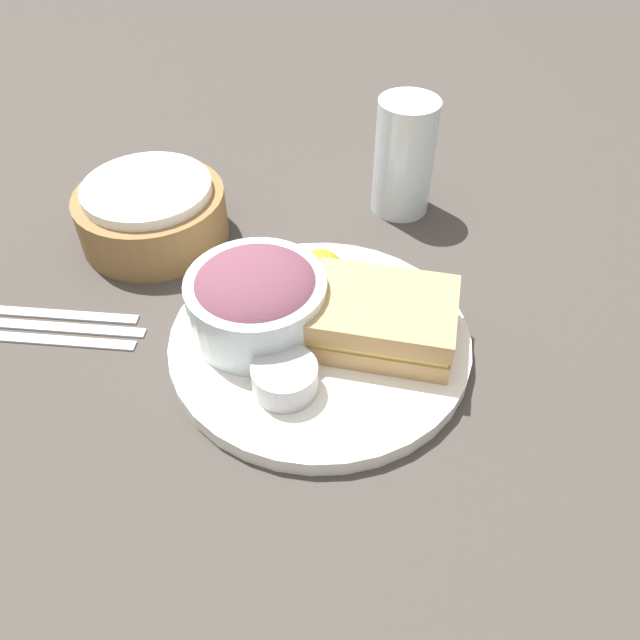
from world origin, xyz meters
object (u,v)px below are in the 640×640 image
sandwich (382,318)px  dressing_cup (285,378)px  bread_basket (152,213)px  spoon (63,314)px  drink_glass (404,157)px  knife (56,326)px  plate (320,341)px  salad_bowl (257,298)px  fork (49,339)px

sandwich → dressing_cup: 0.11m
bread_basket → spoon: bearing=-126.2°
drink_glass → spoon: (-0.39, -0.14, -0.07)m
dressing_cup → knife: bearing=150.6°
bread_basket → knife: bearing=-123.9°
bread_basket → spoon: (-0.09, -0.12, -0.03)m
plate → sandwich: bearing=-9.3°
knife → spoon: (0.00, 0.02, 0.00)m
plate → knife: (-0.26, 0.06, -0.01)m
salad_bowl → knife: (-0.20, 0.04, -0.05)m
sandwich → drink_glass: bearing=72.0°
drink_glass → knife: bearing=-157.8°
sandwich → knife: sandwich is taller
drink_glass → fork: (-0.40, -0.18, -0.07)m
drink_glass → fork: drink_glass is taller
salad_bowl → fork: (-0.21, 0.03, -0.05)m
drink_glass → fork: 0.44m
fork → knife: size_ratio=0.95×
dressing_cup → spoon: size_ratio=0.37×
knife → fork: bearing=90.0°
plate → fork: 0.27m
dressing_cup → plate: bearing=56.8°
plate → dressing_cup: (-0.04, -0.06, 0.02)m
plate → salad_bowl: salad_bowl is taller
plate → knife: plate is taller
plate → spoon: plate is taller
dressing_cup → bread_basket: size_ratio=0.35×
plate → knife: bearing=166.3°
dressing_cup → fork: (-0.22, 0.11, -0.03)m
plate → sandwich: sandwich is taller
sandwich → dressing_cup: (-0.10, -0.05, -0.01)m
fork → spoon: 0.04m
plate → fork: (-0.26, 0.05, -0.01)m
sandwich → fork: (-0.32, 0.06, -0.04)m
salad_bowl → sandwich: bearing=-14.8°
salad_bowl → spoon: bearing=163.1°
dressing_cup → bread_basket: bearing=115.4°
dressing_cup → spoon: bearing=146.7°
salad_bowl → spoon: salad_bowl is taller
sandwich → fork: bearing=170.2°
spoon → sandwich: bearing=177.6°
sandwich → salad_bowl: size_ratio=1.21×
dressing_cup → salad_bowl: bearing=101.9°
drink_glass → fork: bearing=-155.8°
plate → knife: 0.27m
sandwich → knife: bearing=167.0°
bread_basket → fork: (-0.10, -0.16, -0.03)m
drink_glass → bread_basket: size_ratio=0.82×
sandwich → drink_glass: size_ratio=1.15×
plate → dressing_cup: size_ratio=4.95×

